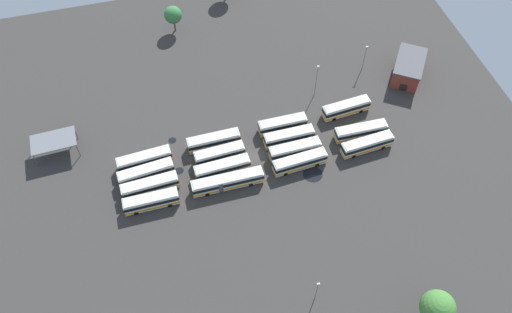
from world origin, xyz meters
name	(u,v)px	position (x,y,z in m)	size (l,w,h in m)	color
ground_plane	(256,156)	(0.00, 0.00, 0.00)	(127.03, 127.03, 0.00)	#383533
bus_row0_slot0	(151,201)	(-24.01, -6.53, 1.77)	(11.32, 2.74, 3.34)	silver
bus_row0_slot1	(150,186)	(-23.73, -2.75, 1.77)	(12.03, 3.24, 3.34)	silver
bus_row0_slot2	(146,173)	(-24.03, 0.76, 1.77)	(12.04, 3.74, 3.34)	silver
bus_row0_slot3	(145,159)	(-23.89, 4.32, 1.77)	(11.86, 3.43, 3.34)	silver
bus_row1_slot0	(227,182)	(-7.89, -5.96, 1.78)	(15.28, 2.71, 3.34)	silver
bus_row1_slot1	(222,168)	(-8.13, -2.22, 1.77)	(12.10, 3.16, 3.34)	silver
bus_row1_slot2	(220,154)	(-7.90, 1.46, 1.77)	(11.13, 3.18, 3.34)	silver
bus_row1_slot3	(214,141)	(-8.35, 5.38, 1.77)	(11.84, 2.80, 3.34)	silver
bus_row2_slot0	(300,162)	(8.35, -5.07, 1.77)	(12.05, 3.48, 3.34)	silver
bus_row2_slot1	(295,150)	(8.33, -1.65, 1.77)	(11.53, 2.86, 3.34)	silver
bus_row2_slot2	(289,137)	(8.14, 2.09, 1.77)	(11.34, 2.74, 3.34)	silver
bus_row2_slot3	(282,124)	(7.78, 5.88, 1.77)	(11.08, 2.71, 3.34)	silver
bus_row3_slot0	(367,144)	(24.17, -4.45, 1.77)	(11.95, 3.53, 3.34)	silver
bus_row3_slot1	(361,131)	(24.25, -0.57, 1.77)	(11.87, 2.86, 3.34)	silver
bus_row3_slot3	(346,108)	(23.55, 6.76, 1.77)	(11.55, 3.63, 3.34)	silver
depot_building	(408,68)	(42.65, 14.29, 2.63)	(12.00, 13.22, 5.22)	maroon
maintenance_shelter	(53,141)	(-42.17, 12.74, 3.97)	(9.84, 6.11, 4.18)	slate
lamp_post_near_entrance	(317,291)	(1.90, -34.14, 4.08)	(0.56, 0.28, 7.34)	slate
lamp_post_far_corner	(316,79)	(18.53, 14.32, 5.13)	(0.56, 0.28, 9.41)	slate
lamp_post_mid_lot	(365,56)	(33.05, 19.55, 4.09)	(0.56, 0.28, 7.36)	slate
tree_west_edge	(438,308)	(20.53, -43.00, 5.72)	(6.16, 6.16, 8.81)	brown
tree_east_edge	(173,15)	(-10.06, 46.26, 5.13)	(4.63, 4.63, 7.47)	brown
puddle_between_rows	(172,140)	(-17.22, 9.28, 0.00)	(1.83, 1.83, 0.01)	black
puddle_centre_drain	(193,143)	(-12.71, 7.46, 0.00)	(1.86, 1.86, 0.01)	black
puddle_near_shelter	(313,174)	(10.54, -7.77, 0.00)	(4.29, 4.29, 0.01)	black
puddle_front_lane	(179,171)	(-17.14, 0.62, 0.00)	(1.95, 1.95, 0.01)	black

